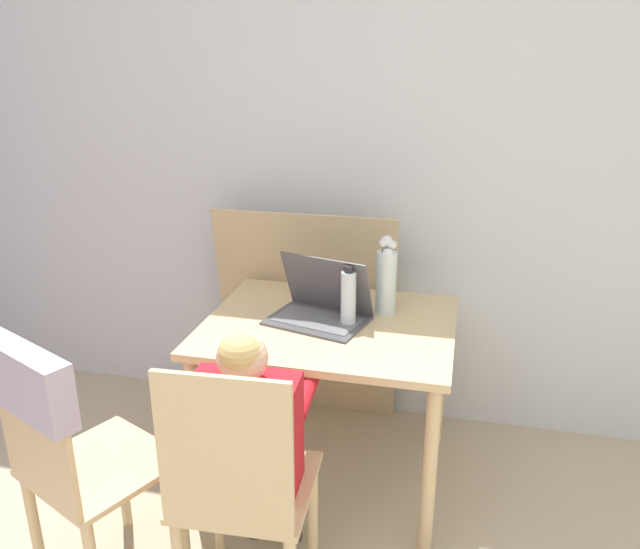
{
  "coord_description": "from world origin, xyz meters",
  "views": [
    {
      "loc": [
        0.34,
        -0.55,
        1.71
      ],
      "look_at": [
        -0.18,
        1.67,
        0.89
      ],
      "focal_mm": 35.0,
      "sensor_mm": 36.0,
      "label": 1
    }
  ],
  "objects_px": {
    "chair_occupied": "(241,492)",
    "water_bottle": "(348,298)",
    "person_seated": "(252,431)",
    "flower_vase": "(386,278)",
    "chair_spare": "(59,434)",
    "laptop": "(321,305)"
  },
  "relations": [
    {
      "from": "chair_spare",
      "to": "person_seated",
      "type": "distance_m",
      "value": 0.57
    },
    {
      "from": "chair_spare",
      "to": "flower_vase",
      "type": "xyz_separation_m",
      "value": [
        0.85,
        0.95,
        0.23
      ]
    },
    {
      "from": "chair_occupied",
      "to": "person_seated",
      "type": "distance_m",
      "value": 0.18
    },
    {
      "from": "laptop",
      "to": "water_bottle",
      "type": "distance_m",
      "value": 0.13
    },
    {
      "from": "laptop",
      "to": "flower_vase",
      "type": "height_order",
      "value": "flower_vase"
    },
    {
      "from": "chair_spare",
      "to": "laptop",
      "type": "relative_size",
      "value": 2.22
    },
    {
      "from": "chair_occupied",
      "to": "flower_vase",
      "type": "distance_m",
      "value": 1.02
    },
    {
      "from": "laptop",
      "to": "water_bottle",
      "type": "bearing_deg",
      "value": -3.06
    },
    {
      "from": "water_bottle",
      "to": "laptop",
      "type": "bearing_deg",
      "value": 162.39
    },
    {
      "from": "chair_occupied",
      "to": "water_bottle",
      "type": "height_order",
      "value": "water_bottle"
    },
    {
      "from": "person_seated",
      "to": "laptop",
      "type": "xyz_separation_m",
      "value": [
        0.07,
        0.65,
        0.17
      ]
    },
    {
      "from": "chair_occupied",
      "to": "person_seated",
      "type": "xyz_separation_m",
      "value": [
        -0.01,
        0.13,
        0.12
      ]
    },
    {
      "from": "chair_spare",
      "to": "flower_vase",
      "type": "height_order",
      "value": "flower_vase"
    },
    {
      "from": "person_seated",
      "to": "flower_vase",
      "type": "bearing_deg",
      "value": -114.95
    },
    {
      "from": "flower_vase",
      "to": "water_bottle",
      "type": "bearing_deg",
      "value": -129.27
    },
    {
      "from": "chair_occupied",
      "to": "flower_vase",
      "type": "xyz_separation_m",
      "value": [
        0.3,
        0.89,
        0.38
      ]
    },
    {
      "from": "chair_spare",
      "to": "water_bottle",
      "type": "height_order",
      "value": "water_bottle"
    },
    {
      "from": "chair_spare",
      "to": "flower_vase",
      "type": "distance_m",
      "value": 1.29
    },
    {
      "from": "flower_vase",
      "to": "water_bottle",
      "type": "height_order",
      "value": "flower_vase"
    },
    {
      "from": "chair_spare",
      "to": "laptop",
      "type": "distance_m",
      "value": 1.04
    },
    {
      "from": "person_seated",
      "to": "laptop",
      "type": "relative_size",
      "value": 2.29
    },
    {
      "from": "chair_spare",
      "to": "chair_occupied",
      "type": "bearing_deg",
      "value": -149.76
    }
  ]
}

